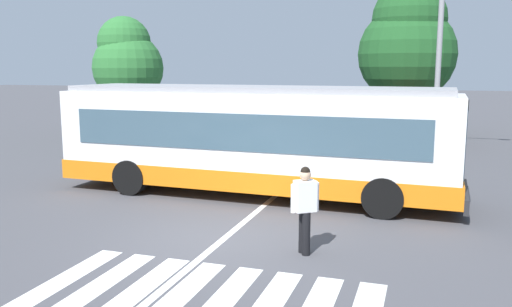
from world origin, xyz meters
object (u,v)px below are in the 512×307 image
object	(u,v)px
parked_car_black	(356,126)
background_tree_left	(127,61)
twin_arm_street_lamp	(442,2)
parked_car_charcoal	(297,125)
background_tree_right	(407,44)
city_transit_bus	(254,139)
parked_car_red	(412,129)
pedestrian_crossing_street	(305,205)

from	to	relation	value
parked_car_black	background_tree_left	bearing A→B (deg)	-171.05
twin_arm_street_lamp	background_tree_left	bearing A→B (deg)	169.25
parked_car_charcoal	background_tree_right	world-z (taller)	background_tree_right
city_transit_bus	twin_arm_street_lamp	world-z (taller)	twin_arm_street_lamp
parked_car_red	background_tree_left	size ratio (longest dim) A/B	0.74
city_transit_bus	parked_car_charcoal	world-z (taller)	city_transit_bus
city_transit_bus	parked_car_red	distance (m)	12.12
city_transit_bus	background_tree_left	world-z (taller)	background_tree_left
parked_car_charcoal	pedestrian_crossing_street	bearing A→B (deg)	-75.75
pedestrian_crossing_street	parked_car_black	size ratio (longest dim) A/B	0.37
city_transit_bus	parked_car_black	distance (m)	12.02
parked_car_black	background_tree_right	distance (m)	5.61
city_transit_bus	twin_arm_street_lamp	size ratio (longest dim) A/B	1.17
background_tree_right	background_tree_left	bearing A→B (deg)	-159.33
pedestrian_crossing_street	parked_car_charcoal	xyz separation A→B (m)	(-4.02, 15.84, -0.20)
parked_car_black	twin_arm_street_lamp	xyz separation A→B (m)	(3.56, -4.67, 5.18)
twin_arm_street_lamp	pedestrian_crossing_street	bearing A→B (deg)	-101.96
city_transit_bus	background_tree_left	xyz separation A→B (m)	(-10.19, 10.11, 2.32)
pedestrian_crossing_street	parked_car_charcoal	world-z (taller)	pedestrian_crossing_street
background_tree_left	parked_car_red	bearing A→B (deg)	5.34
parked_car_black	twin_arm_street_lamp	size ratio (longest dim) A/B	0.48
background_tree_right	parked_car_black	bearing A→B (deg)	-122.14
parked_car_black	background_tree_right	size ratio (longest dim) A/B	0.58
pedestrian_crossing_street	parked_car_black	distance (m)	16.22
twin_arm_street_lamp	background_tree_right	xyz separation A→B (m)	(-1.48, 7.99, -1.16)
pedestrian_crossing_street	background_tree_left	distance (m)	19.35
city_transit_bus	parked_car_red	world-z (taller)	city_transit_bus
parked_car_charcoal	background_tree_right	bearing A→B (deg)	36.28
parked_car_black	parked_car_red	distance (m)	2.66
pedestrian_crossing_street	parked_car_black	bearing A→B (deg)	93.97
city_transit_bus	pedestrian_crossing_street	bearing A→B (deg)	-60.15
parked_car_charcoal	background_tree_right	distance (m)	7.37
pedestrian_crossing_street	twin_arm_street_lamp	xyz separation A→B (m)	(2.44, 11.51, 4.97)
pedestrian_crossing_street	parked_car_charcoal	distance (m)	16.34
parked_car_red	twin_arm_street_lamp	size ratio (longest dim) A/B	0.47
twin_arm_street_lamp	background_tree_right	size ratio (longest dim) A/B	1.22
city_transit_bus	pedestrian_crossing_street	size ratio (longest dim) A/B	6.55
pedestrian_crossing_street	parked_car_charcoal	size ratio (longest dim) A/B	0.38
parked_car_charcoal	city_transit_bus	bearing A→B (deg)	-82.23
background_tree_left	background_tree_right	size ratio (longest dim) A/B	0.77
parked_car_black	parked_car_red	size ratio (longest dim) A/B	1.02
pedestrian_crossing_street	parked_car_red	xyz separation A→B (m)	(1.49, 15.69, -0.20)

